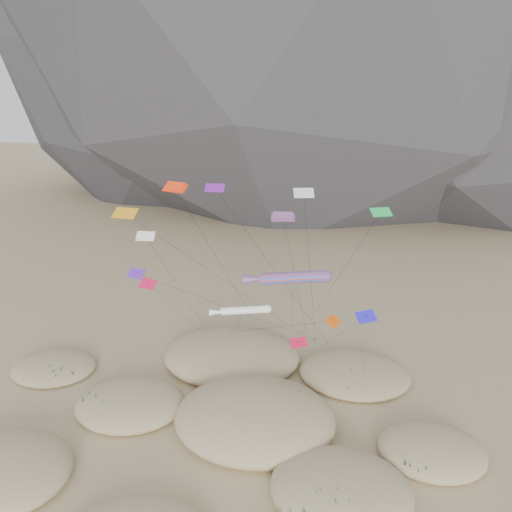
{
  "coord_description": "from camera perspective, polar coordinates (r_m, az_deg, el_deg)",
  "views": [
    {
      "loc": [
        8.65,
        -35.47,
        31.83
      ],
      "look_at": [
        1.98,
        12.0,
        15.57
      ],
      "focal_mm": 35.0,
      "sensor_mm": 36.0,
      "label": 1
    }
  ],
  "objects": [
    {
      "name": "white_tube_kite",
      "position": [
        51.76,
        -1.65,
        -6.25
      ],
      "size": [
        6.53,
        15.46,
        10.62
      ],
      "color": "white",
      "rests_on": "ground"
    },
    {
      "name": "delta_kites",
      "position": [
        49.96,
        -1.52,
        -0.27
      ],
      "size": [
        27.9,
        20.9,
        22.93
      ],
      "color": "red",
      "rests_on": "ground"
    },
    {
      "name": "ground",
      "position": [
        48.44,
        -4.65,
        -22.42
      ],
      "size": [
        500.0,
        500.0,
        0.0
      ],
      "primitive_type": "plane",
      "color": "#CCB789",
      "rests_on": "ground"
    },
    {
      "name": "orange_parafoil",
      "position": [
        49.89,
        -9.06,
        7.5
      ],
      "size": [
        6.94,
        17.71,
        23.08
      ],
      "color": "#FF330D",
      "rests_on": "ground"
    },
    {
      "name": "multi_parafoil",
      "position": [
        49.16,
        3.15,
        4.26
      ],
      "size": [
        3.4,
        15.44,
        20.27
      ],
      "color": "red",
      "rests_on": "ground"
    },
    {
      "name": "dune_grass",
      "position": [
        50.46,
        -6.83,
        -19.35
      ],
      "size": [
        41.43,
        29.01,
        1.46
      ],
      "color": "black",
      "rests_on": "ground"
    },
    {
      "name": "rainbow_tube_kite",
      "position": [
        51.75,
        3.85,
        -2.51
      ],
      "size": [
        9.24,
        14.82,
        14.14
      ],
      "color": "red",
      "rests_on": "ground"
    },
    {
      "name": "kite_stakes",
      "position": [
        67.16,
        2.13,
        -9.42
      ],
      "size": [
        20.87,
        5.24,
        0.3
      ],
      "color": "#3F2D1E",
      "rests_on": "ground"
    },
    {
      "name": "dunes",
      "position": [
        52.66,
        -4.14,
        -17.48
      ],
      "size": [
        51.19,
        39.7,
        4.59
      ],
      "color": "#CCB789",
      "rests_on": "ground"
    }
  ]
}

